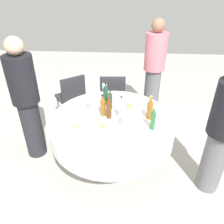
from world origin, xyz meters
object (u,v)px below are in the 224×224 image
at_px(bottle_amber_far, 103,106).
at_px(chair_mid, 113,94).
at_px(plate_near, 130,107).
at_px(plate_inner, 102,127).
at_px(dining_table, 112,128).
at_px(bottle_amber_north, 150,108).
at_px(plate_rear, 76,127).
at_px(person_west, 223,131).
at_px(chair_front, 72,95).
at_px(bottle_brown_outer, 109,108).
at_px(wine_glass_far, 105,87).
at_px(bottle_clear_front, 121,108).
at_px(person_north, 26,100).
at_px(wine_glass_left, 124,118).
at_px(wine_glass_front, 90,102).
at_px(bottle_dark_green_mid, 106,94).
at_px(person_outer, 154,70).
at_px(bottle_green_left, 153,119).
at_px(bottle_dark_green_west, 110,100).

xyz_separation_m(bottle_amber_far, chair_mid, (0.99, -0.06, -0.35)).
relative_size(plate_near, plate_inner, 1.25).
distance_m(dining_table, bottle_amber_north, 0.53).
relative_size(bottle_amber_north, plate_rear, 1.24).
bearing_deg(person_west, plate_near, -105.82).
height_order(bottle_amber_north, plate_rear, bottle_amber_north).
relative_size(plate_rear, chair_front, 0.28).
distance_m(bottle_brown_outer, plate_inner, 0.25).
bearing_deg(bottle_amber_north, wine_glass_far, 44.86).
bearing_deg(bottle_clear_front, person_north, 83.20).
relative_size(wine_glass_left, plate_rear, 0.56).
relative_size(bottle_amber_far, chair_mid, 0.32).
distance_m(bottle_brown_outer, plate_rear, 0.45).
relative_size(plate_near, chair_front, 0.29).
xyz_separation_m(wine_glass_left, chair_mid, (1.20, 0.20, -0.32)).
bearing_deg(plate_inner, bottle_clear_front, -45.04).
relative_size(wine_glass_front, plate_inner, 0.68).
bearing_deg(plate_inner, wine_glass_left, -77.14).
height_order(dining_table, plate_near, plate_near).
xyz_separation_m(bottle_brown_outer, chair_mid, (1.04, 0.02, -0.36)).
xyz_separation_m(wine_glass_left, plate_rear, (-0.09, 0.54, -0.09)).
bearing_deg(bottle_dark_green_mid, dining_table, -163.90).
height_order(bottle_clear_front, bottle_dark_green_mid, bottle_clear_front).
relative_size(bottle_amber_north, bottle_dark_green_mid, 1.06).
bearing_deg(chair_mid, plate_near, -74.39).
bearing_deg(plate_rear, bottle_brown_outer, -55.70).
bearing_deg(bottle_dark_green_mid, person_west, -117.85).
xyz_separation_m(plate_near, person_west, (-0.57, -0.97, 0.08)).
distance_m(dining_table, bottle_dark_green_mid, 0.48).
bearing_deg(person_outer, dining_table, -90.00).
bearing_deg(person_outer, chair_mid, -136.52).
height_order(bottle_green_left, plate_near, bottle_green_left).
bearing_deg(bottle_amber_north, bottle_clear_front, 93.97).
height_order(bottle_amber_north, plate_near, bottle_amber_north).
xyz_separation_m(bottle_dark_green_west, bottle_amber_far, (-0.17, 0.07, 0.01)).
bearing_deg(plate_inner, plate_rear, 96.31).
relative_size(plate_rear, person_north, 0.15).
bearing_deg(plate_rear, bottle_dark_green_west, -37.23).
xyz_separation_m(bottle_amber_north, wine_glass_left, (-0.17, 0.31, -0.04)).
distance_m(wine_glass_left, chair_front, 1.45).
xyz_separation_m(bottle_dark_green_west, wine_glass_front, (-0.01, 0.26, -0.03)).
xyz_separation_m(bottle_dark_green_west, plate_inner, (-0.43, 0.06, -0.11)).
distance_m(bottle_brown_outer, bottle_green_left, 0.54).
height_order(bottle_dark_green_west, person_north, person_north).
xyz_separation_m(wine_glass_front, plate_rear, (-0.46, 0.10, -0.08)).
distance_m(bottle_dark_green_west, bottle_clear_front, 0.27).
height_order(bottle_dark_green_west, wine_glass_front, bottle_dark_green_west).
bearing_deg(person_north, bottle_dark_green_mid, -69.15).
distance_m(wine_glass_left, plate_rear, 0.55).
xyz_separation_m(wine_glass_front, chair_mid, (0.83, -0.24, -0.32)).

